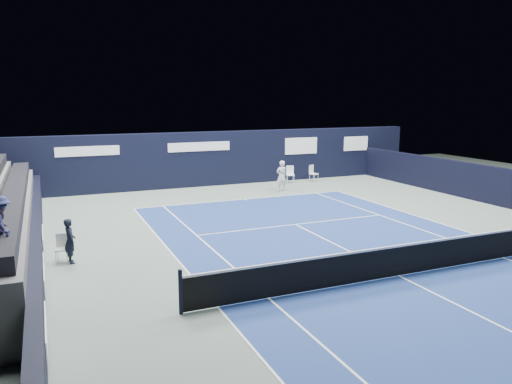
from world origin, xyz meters
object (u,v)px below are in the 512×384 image
line_judge_chair (62,246)px  folding_chair_back_a (290,171)px  tennis_player (282,176)px  tennis_net (400,259)px  folding_chair_back_b (313,172)px

line_judge_chair → folding_chair_back_a: bearing=50.2°
folding_chair_back_a → tennis_player: size_ratio=0.61×
folding_chair_back_a → tennis_player: tennis_player is taller
tennis_net → folding_chair_back_b: bearing=69.0°
folding_chair_back_a → tennis_net: size_ratio=0.08×
folding_chair_back_b → tennis_net: 16.43m
folding_chair_back_b → line_judge_chair: bearing=-170.0°
tennis_player → folding_chair_back_b: bearing=33.7°
folding_chair_back_a → tennis_player: (-1.70, -2.29, 0.16)m
folding_chair_back_a → folding_chair_back_b: 1.47m
line_judge_chair → tennis_player: tennis_player is taller
folding_chair_back_b → line_judge_chair: (-14.67, -10.11, -0.07)m
folding_chair_back_a → line_judge_chair: folding_chair_back_a is taller
folding_chair_back_b → tennis_player: 3.79m
line_judge_chair → folding_chair_back_b: bearing=46.9°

